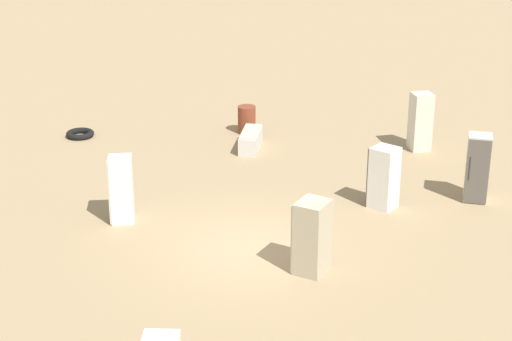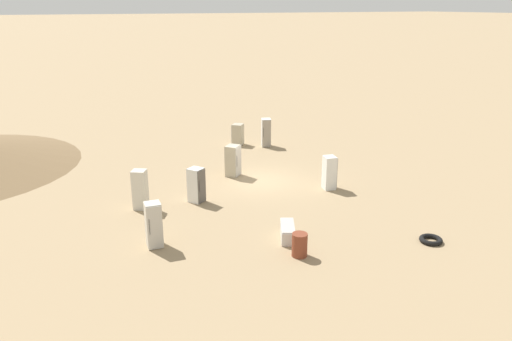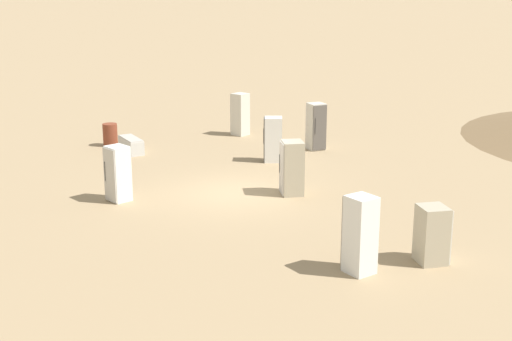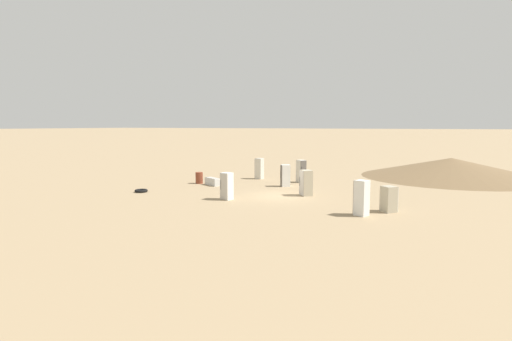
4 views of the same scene
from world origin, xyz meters
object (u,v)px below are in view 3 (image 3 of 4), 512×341
(discarded_fridge_2, at_px, (273,139))
(discarded_fridge_5, at_px, (360,235))
(discarded_fridge_1, at_px, (131,145))
(discarded_fridge_3, at_px, (118,174))
(discarded_fridge_4, at_px, (316,126))
(discarded_fridge_6, at_px, (432,235))
(rusty_barrel, at_px, (110,135))
(discarded_fridge_7, at_px, (240,114))
(discarded_fridge_0, at_px, (292,168))

(discarded_fridge_2, xyz_separation_m, discarded_fridge_5, (7.51, -7.70, 0.10))
(discarded_fridge_1, height_order, discarded_fridge_5, discarded_fridge_5)
(discarded_fridge_3, xyz_separation_m, discarded_fridge_5, (8.84, -0.81, 0.07))
(discarded_fridge_3, height_order, discarded_fridge_4, discarded_fridge_4)
(discarded_fridge_6, relative_size, rusty_barrel, 1.55)
(discarded_fridge_4, bearing_deg, discarded_fridge_3, 21.32)
(discarded_fridge_5, height_order, rusty_barrel, discarded_fridge_5)
(discarded_fridge_6, distance_m, discarded_fridge_7, 15.57)
(discarded_fridge_0, height_order, discarded_fridge_5, discarded_fridge_5)
(discarded_fridge_3, bearing_deg, discarded_fridge_7, -63.77)
(discarded_fridge_6, distance_m, rusty_barrel, 16.39)
(discarded_fridge_5, height_order, discarded_fridge_6, discarded_fridge_5)
(discarded_fridge_6, bearing_deg, rusty_barrel, -152.17)
(discarded_fridge_2, height_order, discarded_fridge_4, discarded_fridge_4)
(discarded_fridge_2, bearing_deg, discarded_fridge_1, 76.91)
(discarded_fridge_6, height_order, discarded_fridge_7, discarded_fridge_7)
(discarded_fridge_4, distance_m, discarded_fridge_7, 4.20)
(discarded_fridge_4, bearing_deg, discarded_fridge_5, 65.96)
(discarded_fridge_0, xyz_separation_m, discarded_fridge_6, (5.89, -2.92, -0.16))
(discarded_fridge_3, relative_size, discarded_fridge_7, 0.95)
(discarded_fridge_3, height_order, rusty_barrel, discarded_fridge_3)
(discarded_fridge_2, distance_m, discarded_fridge_4, 2.69)
(discarded_fridge_0, distance_m, discarded_fridge_3, 5.57)
(discarded_fridge_3, bearing_deg, discarded_fridge_1, -36.98)
(discarded_fridge_6, height_order, rusty_barrel, discarded_fridge_6)
(discarded_fridge_2, height_order, discarded_fridge_7, discarded_fridge_7)
(discarded_fridge_7, height_order, rusty_barrel, discarded_fridge_7)
(discarded_fridge_3, relative_size, discarded_fridge_6, 1.22)
(discarded_fridge_2, distance_m, discarded_fridge_7, 4.93)
(discarded_fridge_0, xyz_separation_m, discarded_fridge_2, (-2.83, 3.19, -0.02))
(discarded_fridge_0, relative_size, discarded_fridge_5, 0.92)
(discarded_fridge_2, xyz_separation_m, rusty_barrel, (-7.05, -1.67, -0.39))
(discarded_fridge_4, bearing_deg, discarded_fridge_6, 74.95)
(discarded_fridge_5, xyz_separation_m, rusty_barrel, (-14.57, 6.03, -0.49))
(discarded_fridge_7, bearing_deg, discarded_fridge_0, -128.28)
(discarded_fridge_4, xyz_separation_m, discarded_fridge_5, (7.14, -10.37, 0.00))
(discarded_fridge_2, bearing_deg, rusty_barrel, 70.11)
(discarded_fridge_1, xyz_separation_m, discarded_fridge_7, (1.71, 5.16, 0.64))
(discarded_fridge_0, height_order, rusty_barrel, discarded_fridge_0)
(discarded_fridge_1, distance_m, discarded_fridge_7, 5.47)
(discarded_fridge_1, bearing_deg, discarded_fridge_7, 8.08)
(discarded_fridge_4, height_order, discarded_fridge_6, discarded_fridge_4)
(discarded_fridge_7, bearing_deg, discarded_fridge_3, -160.75)
(discarded_fridge_7, bearing_deg, discarded_fridge_4, -91.06)
(discarded_fridge_5, relative_size, rusty_barrel, 2.04)
(discarded_fridge_4, xyz_separation_m, discarded_fridge_7, (-4.17, 0.47, -0.02))
(discarded_fridge_5, relative_size, discarded_fridge_6, 1.32)
(discarded_fridge_4, bearing_deg, rusty_barrel, -28.32)
(discarded_fridge_2, bearing_deg, discarded_fridge_3, 135.89)
(discarded_fridge_1, bearing_deg, discarded_fridge_5, -87.11)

